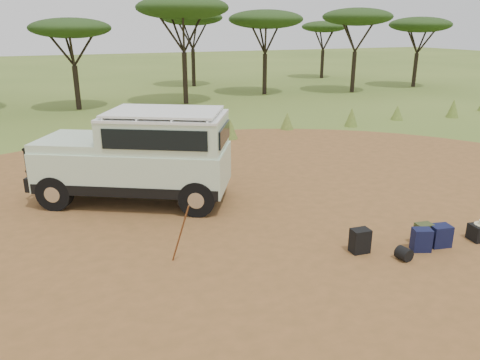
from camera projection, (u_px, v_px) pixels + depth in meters
name	position (u px, v px, depth m)	size (l,w,h in m)	color
ground	(248.00, 230.00, 10.63)	(140.00, 140.00, 0.00)	#526C26
dirt_clearing	(248.00, 230.00, 10.63)	(23.00, 23.00, 0.01)	brown
grass_fringe	(159.00, 134.00, 18.09)	(36.60, 1.60, 0.90)	#526C26
acacia_treeline	(118.00, 16.00, 26.62)	(46.70, 13.20, 6.26)	black
safari_vehicle	(140.00, 158.00, 12.02)	(5.23, 4.13, 2.42)	silver
walking_staff	(180.00, 234.00, 8.91)	(0.03, 0.03, 1.34)	brown
backpack_black	(360.00, 241.00, 9.50)	(0.37, 0.27, 0.51)	black
backpack_navy	(421.00, 240.00, 9.57)	(0.37, 0.26, 0.48)	#111738
backpack_olive	(423.00, 234.00, 9.85)	(0.34, 0.25, 0.47)	#3D431F
duffel_navy	(440.00, 236.00, 9.77)	(0.42, 0.31, 0.47)	#111738
stuff_sack	(404.00, 254.00, 9.22)	(0.27, 0.27, 0.27)	black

